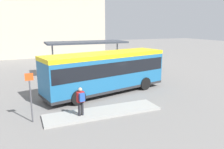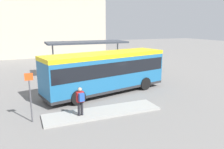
% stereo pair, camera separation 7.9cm
% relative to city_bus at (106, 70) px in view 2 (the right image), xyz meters
% --- Properties ---
extents(ground_plane, '(120.00, 120.00, 0.00)m').
position_rel_city_bus_xyz_m(ground_plane, '(-0.01, -0.00, -1.88)').
color(ground_plane, slate).
extents(curb_island, '(7.21, 1.80, 0.12)m').
position_rel_city_bus_xyz_m(curb_island, '(-1.70, -3.85, -1.82)').
color(curb_island, '#9E9E99').
rests_on(curb_island, ground_plane).
extents(city_bus, '(10.38, 4.74, 3.23)m').
position_rel_city_bus_xyz_m(city_bus, '(0.00, 0.00, 0.00)').
color(city_bus, '#1E6093').
rests_on(city_bus, ground_plane).
extents(pedestrian_waiting, '(0.45, 0.48, 1.70)m').
position_rel_city_bus_xyz_m(pedestrian_waiting, '(-3.12, -3.99, -0.79)').
color(pedestrian_waiting, '#232328').
rests_on(pedestrian_waiting, curb_island).
extents(bicycle_yellow, '(0.48, 1.60, 0.69)m').
position_rel_city_bus_xyz_m(bicycle_yellow, '(8.44, 5.41, -1.53)').
color(bicycle_yellow, black).
rests_on(bicycle_yellow, ground_plane).
extents(bicycle_black, '(0.48, 1.75, 0.75)m').
position_rel_city_bus_xyz_m(bicycle_black, '(8.23, 6.09, -1.50)').
color(bicycle_black, black).
rests_on(bicycle_black, ground_plane).
extents(bicycle_orange, '(0.48, 1.61, 0.70)m').
position_rel_city_bus_xyz_m(bicycle_orange, '(8.23, 6.77, -1.53)').
color(bicycle_orange, black).
rests_on(bicycle_orange, ground_plane).
extents(station_shelter, '(8.55, 3.32, 3.60)m').
position_rel_city_bus_xyz_m(station_shelter, '(0.51, 7.22, 1.57)').
color(station_shelter, '#383D47').
rests_on(station_shelter, ground_plane).
extents(potted_planter_near_shelter, '(0.99, 0.99, 1.47)m').
position_rel_city_bus_xyz_m(potted_planter_near_shelter, '(1.34, 4.20, -1.12)').
color(potted_planter_near_shelter, slate).
rests_on(potted_planter_near_shelter, ground_plane).
extents(platform_sign, '(0.44, 0.08, 2.80)m').
position_rel_city_bus_xyz_m(platform_sign, '(-5.79, -3.55, -0.32)').
color(platform_sign, '#4C4C51').
rests_on(platform_sign, ground_plane).
extents(station_building, '(21.07, 15.08, 17.86)m').
position_rel_city_bus_xyz_m(station_building, '(-2.29, 29.42, 7.05)').
color(station_building, '#BCB29E').
rests_on(station_building, ground_plane).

